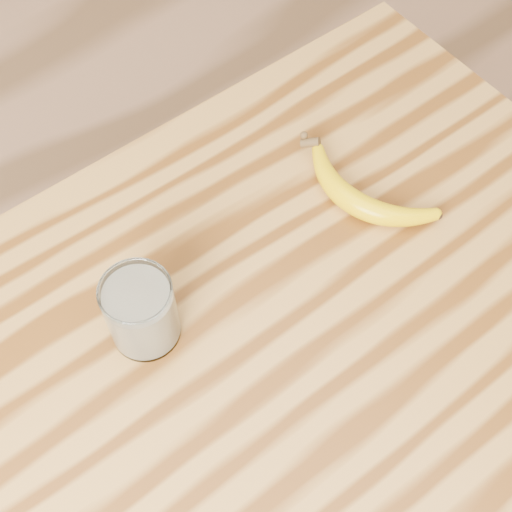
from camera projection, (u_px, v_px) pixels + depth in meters
room at (215, 154)px, 0.42m from camera, size 4.04×4.04×2.70m
table at (237, 440)px, 0.92m from camera, size 1.20×0.80×0.90m
smoothie_glass at (141, 312)px, 0.81m from camera, size 0.08×0.08×0.10m
banana at (356, 204)px, 0.93m from camera, size 0.17×0.29×0.03m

